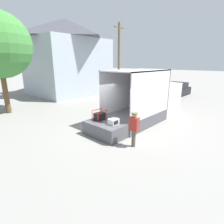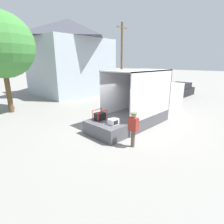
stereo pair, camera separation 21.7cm
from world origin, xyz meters
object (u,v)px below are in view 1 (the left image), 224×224
object	(u,v)px
box_truck	(151,103)
utility_pole	(119,57)
portable_generator	(100,116)
microwave	(114,121)
pickup_truck_black	(174,90)
worker_person	(134,126)

from	to	relation	value
box_truck	utility_pole	distance (m)	11.68
portable_generator	microwave	bearing A→B (deg)	-90.49
portable_generator	pickup_truck_black	xyz separation A→B (m)	(13.23, 1.63, -0.32)
box_truck	portable_generator	xyz separation A→B (m)	(-4.40, 0.55, -0.07)
microwave	worker_person	xyz separation A→B (m)	(-0.12, -1.33, 0.12)
pickup_truck_black	worker_person	bearing A→B (deg)	-163.41
portable_generator	worker_person	bearing A→B (deg)	-93.14
box_truck	utility_pole	size ratio (longest dim) A/B	0.78
microwave	pickup_truck_black	size ratio (longest dim) A/B	0.10
pickup_truck_black	utility_pole	world-z (taller)	utility_pole
portable_generator	box_truck	bearing A→B (deg)	-7.07
portable_generator	utility_pole	world-z (taller)	utility_pole
box_truck	pickup_truck_black	bearing A→B (deg)	13.85
microwave	portable_generator	bearing A→B (deg)	89.51
box_truck	pickup_truck_black	world-z (taller)	box_truck
pickup_truck_black	microwave	bearing A→B (deg)	-168.68
microwave	pickup_truck_black	distance (m)	13.50
worker_person	utility_pole	size ratio (longest dim) A/B	0.19
portable_generator	utility_pole	bearing A→B (deg)	36.53
microwave	pickup_truck_black	bearing A→B (deg)	11.32
box_truck	utility_pole	world-z (taller)	utility_pole
portable_generator	pickup_truck_black	world-z (taller)	pickup_truck_black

